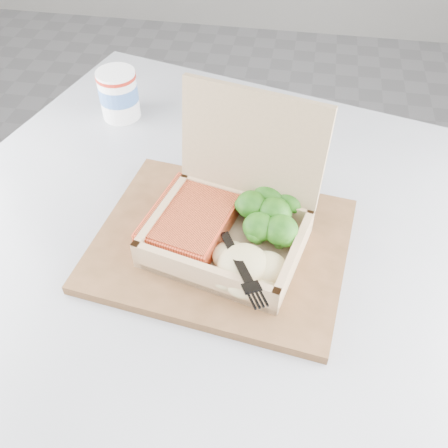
% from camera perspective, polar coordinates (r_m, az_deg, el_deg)
% --- Properties ---
extents(floor, '(4.00, 4.00, 0.00)m').
position_cam_1_polar(floor, '(1.66, -20.63, -8.59)').
color(floor, '#97979C').
rests_on(floor, ground).
extents(cafe_table, '(1.07, 1.07, 0.76)m').
position_cam_1_polar(cafe_table, '(0.85, -1.26, -11.84)').
color(cafe_table, black).
rests_on(cafe_table, floor).
extents(serving_tray, '(0.37, 0.31, 0.01)m').
position_cam_1_polar(serving_tray, '(0.69, -0.34, -2.31)').
color(serving_tray, brown).
rests_on(serving_tray, cafe_table).
extents(takeout_container, '(0.23, 0.22, 0.19)m').
position_cam_1_polar(takeout_container, '(0.66, 1.18, 1.61)').
color(takeout_container, '#9D815E').
rests_on(takeout_container, serving_tray).
extents(salmon_fillet, '(0.13, 0.16, 0.03)m').
position_cam_1_polar(salmon_fillet, '(0.68, -3.80, 0.53)').
color(salmon_fillet, '#F0512F').
rests_on(salmon_fillet, takeout_container).
extents(broccoli_pile, '(0.11, 0.11, 0.04)m').
position_cam_1_polar(broccoli_pile, '(0.68, 5.69, 0.73)').
color(broccoli_pile, '#347D1B').
rests_on(broccoli_pile, takeout_container).
extents(mashed_potatoes, '(0.10, 0.09, 0.04)m').
position_cam_1_polar(mashed_potatoes, '(0.62, 2.22, -4.63)').
color(mashed_potatoes, '#CDBF84').
rests_on(mashed_potatoes, takeout_container).
extents(plastic_fork, '(0.08, 0.14, 0.02)m').
position_cam_1_polar(plastic_fork, '(0.62, 0.82, -2.43)').
color(plastic_fork, black).
rests_on(plastic_fork, mashed_potatoes).
extents(paper_cup, '(0.07, 0.07, 0.09)m').
position_cam_1_polar(paper_cup, '(0.93, -11.97, 14.44)').
color(paper_cup, white).
rests_on(paper_cup, cafe_table).
extents(receipt, '(0.15, 0.17, 0.00)m').
position_cam_1_polar(receipt, '(0.81, 5.49, 5.63)').
color(receipt, silver).
rests_on(receipt, cafe_table).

